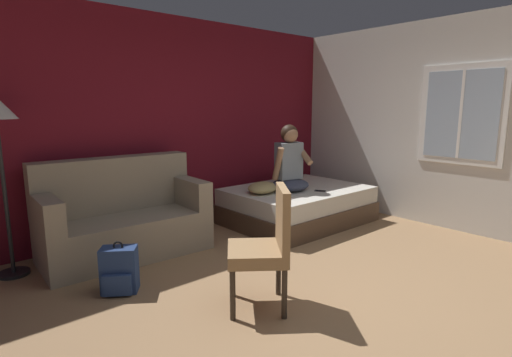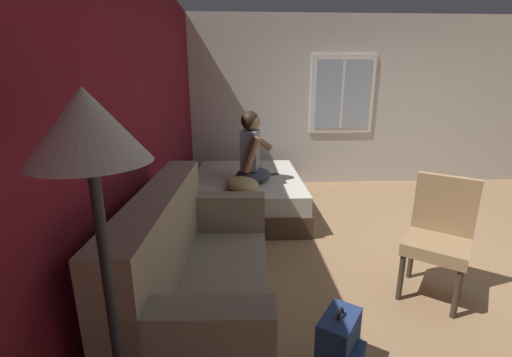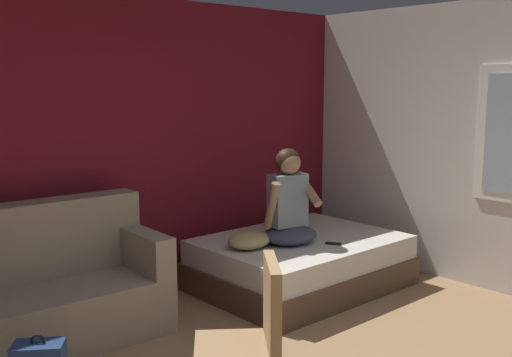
{
  "view_description": "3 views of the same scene",
  "coord_description": "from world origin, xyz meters",
  "px_view_note": "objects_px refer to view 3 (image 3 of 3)",
  "views": [
    {
      "loc": [
        -2.54,
        -1.72,
        1.6
      ],
      "look_at": [
        0.45,
        1.73,
        0.76
      ],
      "focal_mm": 28.0,
      "sensor_mm": 36.0,
      "label": 1
    },
    {
      "loc": [
        -2.96,
        2.08,
        1.72
      ],
      "look_at": [
        0.26,
        1.92,
        0.78
      ],
      "focal_mm": 24.0,
      "sensor_mm": 36.0,
      "label": 2
    },
    {
      "loc": [
        -2.56,
        -1.88,
        1.94
      ],
      "look_at": [
        0.53,
        1.61,
        1.19
      ],
      "focal_mm": 42.0,
      "sensor_mm": 36.0,
      "label": 3
    }
  ],
  "objects_px": {
    "couch": "(46,291)",
    "side_chair": "(249,340)",
    "person_seated": "(289,205)",
    "cell_phone": "(333,244)",
    "throw_pillow": "(250,240)",
    "bed": "(300,263)"
  },
  "relations": [
    {
      "from": "bed",
      "to": "side_chair",
      "type": "height_order",
      "value": "side_chair"
    },
    {
      "from": "side_chair",
      "to": "person_seated",
      "type": "xyz_separation_m",
      "value": [
        1.73,
        1.44,
        0.3
      ]
    },
    {
      "from": "couch",
      "to": "side_chair",
      "type": "xyz_separation_m",
      "value": [
        0.38,
        -1.89,
        0.14
      ]
    },
    {
      "from": "cell_phone",
      "to": "bed",
      "type": "bearing_deg",
      "value": 72.73
    },
    {
      "from": "side_chair",
      "to": "throw_pillow",
      "type": "height_order",
      "value": "side_chair"
    },
    {
      "from": "person_seated",
      "to": "throw_pillow",
      "type": "bearing_deg",
      "value": 160.79
    },
    {
      "from": "person_seated",
      "to": "couch",
      "type": "bearing_deg",
      "value": 167.95
    },
    {
      "from": "bed",
      "to": "throw_pillow",
      "type": "bearing_deg",
      "value": 172.43
    },
    {
      "from": "bed",
      "to": "couch",
      "type": "height_order",
      "value": "couch"
    },
    {
      "from": "throw_pillow",
      "to": "cell_phone",
      "type": "height_order",
      "value": "throw_pillow"
    },
    {
      "from": "bed",
      "to": "throw_pillow",
      "type": "relative_size",
      "value": 3.91
    },
    {
      "from": "couch",
      "to": "bed",
      "type": "bearing_deg",
      "value": -9.78
    },
    {
      "from": "throw_pillow",
      "to": "cell_phone",
      "type": "distance_m",
      "value": 0.77
    },
    {
      "from": "side_chair",
      "to": "throw_pillow",
      "type": "relative_size",
      "value": 2.04
    },
    {
      "from": "couch",
      "to": "cell_phone",
      "type": "bearing_deg",
      "value": -17.45
    },
    {
      "from": "bed",
      "to": "throw_pillow",
      "type": "height_order",
      "value": "throw_pillow"
    },
    {
      "from": "side_chair",
      "to": "cell_phone",
      "type": "bearing_deg",
      "value": 29.54
    },
    {
      "from": "throw_pillow",
      "to": "person_seated",
      "type": "bearing_deg",
      "value": -19.21
    },
    {
      "from": "cell_phone",
      "to": "couch",
      "type": "bearing_deg",
      "value": 134.51
    },
    {
      "from": "person_seated",
      "to": "cell_phone",
      "type": "relative_size",
      "value": 6.08
    },
    {
      "from": "cell_phone",
      "to": "throw_pillow",
      "type": "bearing_deg",
      "value": 118.39
    },
    {
      "from": "couch",
      "to": "throw_pillow",
      "type": "distance_m",
      "value": 1.78
    }
  ]
}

